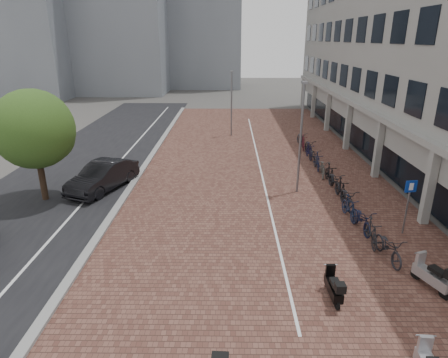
{
  "coord_description": "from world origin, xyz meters",
  "views": [
    {
      "loc": [
        0.24,
        -11.35,
        7.69
      ],
      "look_at": [
        0.0,
        6.0,
        1.3
      ],
      "focal_mm": 30.78,
      "sensor_mm": 36.0,
      "label": 1
    }
  ],
  "objects_px": {
    "scooter_front": "(433,275)",
    "parking_sign": "(409,199)",
    "scooter_mid": "(334,286)",
    "car_dark": "(103,176)"
  },
  "relations": [
    {
      "from": "scooter_front",
      "to": "scooter_mid",
      "type": "height_order",
      "value": "scooter_front"
    },
    {
      "from": "scooter_front",
      "to": "parking_sign",
      "type": "height_order",
      "value": "parking_sign"
    },
    {
      "from": "scooter_front",
      "to": "scooter_mid",
      "type": "bearing_deg",
      "value": 168.49
    },
    {
      "from": "car_dark",
      "to": "scooter_mid",
      "type": "xyz_separation_m",
      "value": [
        10.0,
        -9.15,
        -0.27
      ]
    },
    {
      "from": "scooter_mid",
      "to": "scooter_front",
      "type": "bearing_deg",
      "value": 8.26
    },
    {
      "from": "car_dark",
      "to": "parking_sign",
      "type": "distance_m",
      "value": 14.84
    },
    {
      "from": "scooter_front",
      "to": "scooter_mid",
      "type": "distance_m",
      "value": 3.34
    },
    {
      "from": "car_dark",
      "to": "parking_sign",
      "type": "xyz_separation_m",
      "value": [
        14.0,
        -4.85,
        0.84
      ]
    },
    {
      "from": "parking_sign",
      "to": "scooter_front",
      "type": "bearing_deg",
      "value": -111.33
    },
    {
      "from": "car_dark",
      "to": "scooter_front",
      "type": "bearing_deg",
      "value": -12.23
    }
  ]
}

